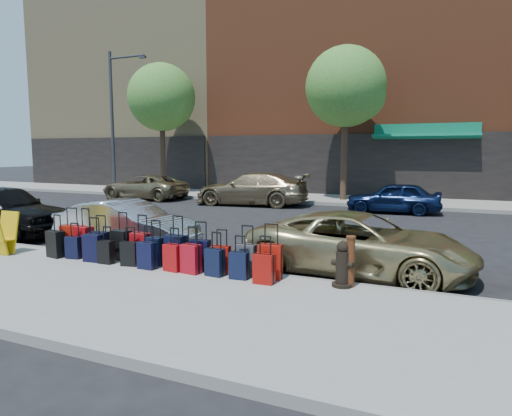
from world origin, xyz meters
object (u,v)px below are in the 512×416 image
at_px(car_near_2, 360,244).
at_px(car_far_2, 393,198).
at_px(car_far_1, 251,189).
at_px(fire_hydrant, 343,266).
at_px(tree_center, 349,89).
at_px(car_near_0, 2,210).
at_px(streetlight, 115,113).
at_px(car_far_0, 145,187).
at_px(tree_left, 164,99).
at_px(car_near_1, 126,225).
at_px(bollard, 351,261).
at_px(display_rack, 1,234).
at_px(suitcase_front_5, 155,251).

relative_size(car_near_2, car_far_2, 1.22).
bearing_deg(car_far_1, fire_hydrant, 25.33).
xyz_separation_m(tree_center, car_near_0, (-7.33, -12.79, -4.64)).
relative_size(streetlight, fire_hydrant, 9.92).
height_order(streetlight, car_far_0, streetlight).
height_order(tree_left, fire_hydrant, tree_left).
relative_size(tree_center, car_near_1, 1.91).
height_order(bollard, car_far_1, car_far_1).
distance_m(display_rack, car_near_2, 7.98).
relative_size(tree_center, bollard, 8.11).
xyz_separation_m(tree_center, car_far_0, (-9.95, -2.66, -4.78)).
bearing_deg(streetlight, car_near_1, -48.45).
distance_m(bollard, car_far_1, 13.45).
xyz_separation_m(streetlight, suitcase_front_5, (12.72, -13.64, -4.22)).
height_order(car_near_0, car_near_2, car_near_0).
bearing_deg(car_far_0, car_near_0, 15.63).
xyz_separation_m(tree_left, car_far_1, (6.74, -2.82, -4.65)).
height_order(tree_center, car_far_1, tree_center).
distance_m(suitcase_front_5, bollard, 4.05).
bearing_deg(car_near_0, car_near_1, -91.13).
bearing_deg(car_near_2, display_rack, 109.44).
height_order(car_near_2, car_far_1, car_far_1).
bearing_deg(streetlight, car_far_0, -29.40).
height_order(bollard, car_near_0, car_near_0).
bearing_deg(car_far_2, car_far_0, -96.05).
bearing_deg(bollard, car_far_1, 121.80).
distance_m(car_near_1, car_far_0, 12.50).
bearing_deg(tree_left, suitcase_front_5, -55.70).
xyz_separation_m(suitcase_front_5, car_near_1, (-1.97, 1.50, 0.18)).
height_order(tree_left, car_near_0, tree_left).
height_order(suitcase_front_5, car_near_1, car_near_1).
xyz_separation_m(tree_center, car_far_2, (2.60, -2.99, -4.78)).
xyz_separation_m(bollard, car_near_2, (-0.12, 1.44, 0.02)).
bearing_deg(fire_hydrant, streetlight, 156.20).
xyz_separation_m(tree_left, tree_center, (10.50, 0.00, 0.00)).
bearing_deg(display_rack, car_far_0, 111.87).
distance_m(bollard, car_near_2, 1.45).
distance_m(tree_left, streetlight, 3.11).
height_order(tree_center, bollard, tree_center).
relative_size(tree_center, fire_hydrant, 9.02).
bearing_deg(suitcase_front_5, bollard, 3.88).
height_order(car_near_1, car_far_0, car_far_0).
height_order(streetlight, fire_hydrant, streetlight).
bearing_deg(display_rack, bollard, 3.01).
relative_size(tree_center, car_near_0, 1.61).
relative_size(fire_hydrant, car_near_1, 0.21).
xyz_separation_m(display_rack, car_far_2, (7.08, 11.96, 0.01)).
bearing_deg(car_near_1, car_near_0, 89.96).
bearing_deg(bollard, car_near_1, 166.75).
xyz_separation_m(car_near_2, car_far_2, (-0.60, 9.82, 0.00)).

